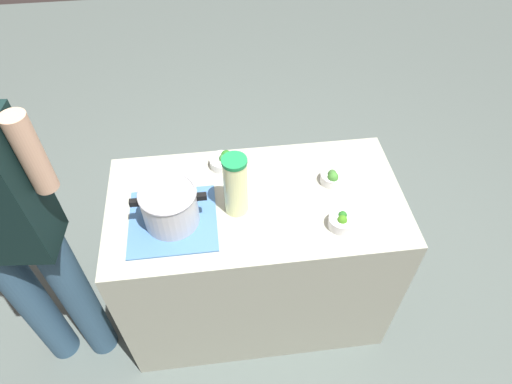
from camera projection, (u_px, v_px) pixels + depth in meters
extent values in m
plane|color=#4D5854|center=(256.00, 301.00, 2.54)|extent=(8.00, 8.00, 0.00)
cube|color=#999C8A|center=(256.00, 258.00, 2.22)|extent=(1.26, 0.65, 0.88)
cube|color=teal|center=(173.00, 221.00, 1.81)|extent=(0.35, 0.34, 0.01)
cylinder|color=#B7B7BC|center=(170.00, 207.00, 1.75)|extent=(0.22, 0.22, 0.16)
torus|color=#99999E|center=(167.00, 193.00, 1.69)|extent=(0.23, 0.23, 0.01)
cube|color=black|center=(202.00, 196.00, 1.72)|extent=(0.04, 0.02, 0.02)
cube|color=black|center=(135.00, 203.00, 1.70)|extent=(0.04, 0.02, 0.02)
cylinder|color=beige|center=(236.00, 187.00, 1.76)|extent=(0.09, 0.09, 0.27)
cylinder|color=#177F41|center=(234.00, 161.00, 1.65)|extent=(0.10, 0.10, 0.02)
ellipsoid|color=yellow|center=(231.00, 179.00, 1.72)|extent=(0.04, 0.04, 0.01)
cylinder|color=silver|center=(332.00, 178.00, 1.94)|extent=(0.10, 0.10, 0.04)
ellipsoid|color=#366B36|center=(333.00, 177.00, 1.91)|extent=(0.04, 0.04, 0.04)
ellipsoid|color=#37652D|center=(332.00, 174.00, 1.93)|extent=(0.04, 0.04, 0.04)
ellipsoid|color=#3C7C2E|center=(333.00, 177.00, 1.91)|extent=(0.05, 0.05, 0.05)
cylinder|color=silver|center=(223.00, 162.00, 2.01)|extent=(0.11, 0.11, 0.04)
ellipsoid|color=#246B1E|center=(226.00, 156.00, 2.00)|extent=(0.05, 0.05, 0.06)
ellipsoid|color=#397F37|center=(224.00, 159.00, 1.99)|extent=(0.05, 0.05, 0.05)
cylinder|color=silver|center=(341.00, 222.00, 1.78)|extent=(0.11, 0.11, 0.05)
ellipsoid|color=#22641F|center=(343.00, 216.00, 1.77)|extent=(0.04, 0.04, 0.04)
ellipsoid|color=#3C7A1B|center=(342.00, 220.00, 1.76)|extent=(0.04, 0.04, 0.05)
cylinder|color=#34546F|center=(80.00, 299.00, 2.05)|extent=(0.14, 0.14, 0.92)
cylinder|color=#34546F|center=(35.00, 304.00, 2.03)|extent=(0.14, 0.14, 0.92)
cylinder|color=tan|center=(31.00, 154.00, 1.39)|extent=(0.08, 0.08, 0.30)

